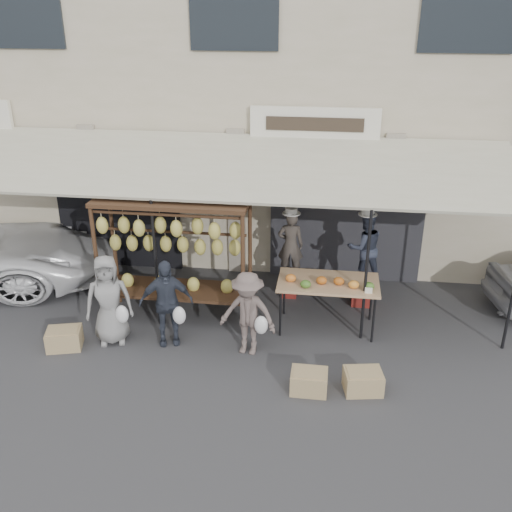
{
  "coord_description": "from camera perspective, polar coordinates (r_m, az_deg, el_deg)",
  "views": [
    {
      "loc": [
        1.86,
        -7.27,
        5.21
      ],
      "look_at": [
        0.68,
        1.4,
        1.3
      ],
      "focal_mm": 40.0,
      "sensor_mm": 36.0,
      "label": 1
    }
  ],
  "objects": [
    {
      "name": "crate_far",
      "position": [
        9.94,
        -18.61,
        -7.84
      ],
      "size": [
        0.63,
        0.54,
        0.33
      ],
      "primitive_type": "cube",
      "rotation": [
        0.0,
        0.0,
        0.27
      ],
      "color": "tan",
      "rests_on": "ground_plane"
    },
    {
      "name": "crate_near_a",
      "position": [
        8.52,
        5.32,
        -12.38
      ],
      "size": [
        0.53,
        0.41,
        0.32
      ],
      "primitive_type": "cube",
      "rotation": [
        0.0,
        0.0,
        -0.01
      ],
      "color": "tan",
      "rests_on": "ground_plane"
    },
    {
      "name": "customer_left",
      "position": [
        9.61,
        -14.51,
        -4.26
      ],
      "size": [
        0.87,
        0.7,
        1.55
      ],
      "primitive_type": "imported",
      "rotation": [
        0.0,
        0.0,
        0.31
      ],
      "color": "gray",
      "rests_on": "ground_plane"
    },
    {
      "name": "vendor_right",
      "position": [
        10.47,
        10.83,
        0.83
      ],
      "size": [
        0.77,
        0.68,
        1.34
      ],
      "primitive_type": "imported",
      "rotation": [
        0.0,
        0.0,
        3.44
      ],
      "color": "#2C3243",
      "rests_on": "stool_right"
    },
    {
      "name": "customer_right",
      "position": [
        9.04,
        -0.83,
        -5.79
      ],
      "size": [
        0.99,
        0.67,
        1.42
      ],
      "primitive_type": "imported",
      "rotation": [
        0.0,
        0.0,
        -0.16
      ],
      "color": "#645550",
      "rests_on": "ground_plane"
    },
    {
      "name": "shophouse",
      "position": [
        13.97,
        0.08,
        17.67
      ],
      "size": [
        24.0,
        6.15,
        7.3
      ],
      "color": "#C4B49D",
      "rests_on": "ground_plane"
    },
    {
      "name": "crate_near_b",
      "position": [
        8.63,
        10.65,
        -12.21
      ],
      "size": [
        0.6,
        0.5,
        0.32
      ],
      "primitive_type": "cube",
      "rotation": [
        0.0,
        0.0,
        0.17
      ],
      "color": "tan",
      "rests_on": "ground_plane"
    },
    {
      "name": "customer_mid",
      "position": [
        9.4,
        -8.98,
        -4.62
      ],
      "size": [
        0.94,
        0.6,
        1.49
      ],
      "primitive_type": "imported",
      "rotation": [
        0.0,
        0.0,
        0.3
      ],
      "color": "#2F3542",
      "rests_on": "ground_plane"
    },
    {
      "name": "banana_rack",
      "position": [
        9.74,
        -8.3,
        1.84
      ],
      "size": [
        2.6,
        0.9,
        2.24
      ],
      "color": "#3D2518",
      "rests_on": "ground_plane"
    },
    {
      "name": "stool_left",
      "position": [
        11.01,
        3.36,
        -3.04
      ],
      "size": [
        0.33,
        0.33,
        0.4
      ],
      "primitive_type": "cube",
      "rotation": [
        0.0,
        0.0,
        0.17
      ],
      "color": "maroon",
      "rests_on": "ground_plane"
    },
    {
      "name": "ground_plane",
      "position": [
        9.13,
        -5.49,
        -10.83
      ],
      "size": [
        90.0,
        90.0,
        0.0
      ],
      "primitive_type": "plane",
      "color": "#2D2D30"
    },
    {
      "name": "vendor_left",
      "position": [
        10.64,
        3.47,
        1.09
      ],
      "size": [
        0.49,
        0.32,
        1.32
      ],
      "primitive_type": "imported",
      "rotation": [
        0.0,
        0.0,
        3.16
      ],
      "color": "#433C36",
      "rests_on": "stool_left"
    },
    {
      "name": "produce_table",
      "position": [
        9.67,
        7.26,
        -2.77
      ],
      "size": [
        1.7,
        0.9,
        1.04
      ],
      "color": "tan",
      "rests_on": "ground_plane"
    },
    {
      "name": "awning",
      "position": [
        10.07,
        -3.12,
        8.87
      ],
      "size": [
        10.0,
        2.35,
        2.92
      ],
      "color": "beige",
      "rests_on": "ground_plane"
    },
    {
      "name": "stool_right",
      "position": [
        10.86,
        10.46,
        -3.59
      ],
      "size": [
        0.36,
        0.36,
        0.48
      ],
      "primitive_type": "cube",
      "rotation": [
        0.0,
        0.0,
        0.06
      ],
      "color": "maroon",
      "rests_on": "ground_plane"
    }
  ]
}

